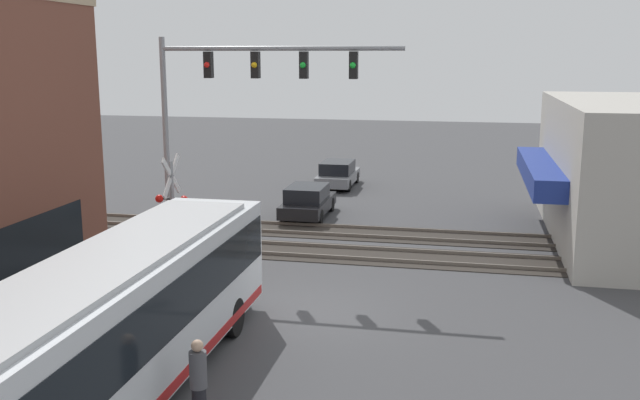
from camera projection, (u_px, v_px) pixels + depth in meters
ground_plane at (314, 311)px, 20.20m from camera, size 120.00×120.00×0.00m
city_bus at (118, 321)px, 14.61m from camera, size 12.20×2.59×3.24m
traffic_signal_gantry at (237, 92)px, 24.53m from camera, size 0.42×8.54×7.76m
crossing_signal at (172, 199)px, 24.39m from camera, size 1.41×1.18×3.81m
rail_track_near at (348, 254)px, 25.95m from camera, size 2.60×60.00×0.15m
rail_track_far at (361, 233)px, 29.02m from camera, size 2.60×60.00×0.15m
parked_car_black at (308, 202)px, 31.84m from camera, size 4.22×1.82×1.44m
parked_car_grey at (338, 175)px, 39.09m from camera, size 4.34×1.82×1.44m
pedestrian_near_bus at (199, 384)px, 13.68m from camera, size 0.34×0.34×1.85m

